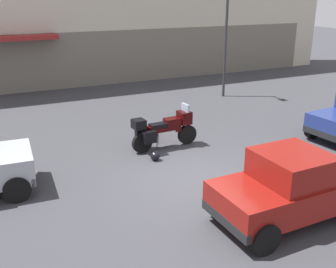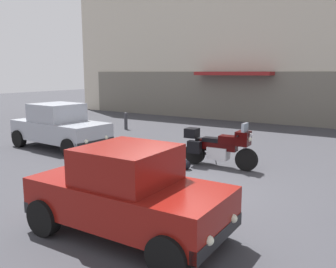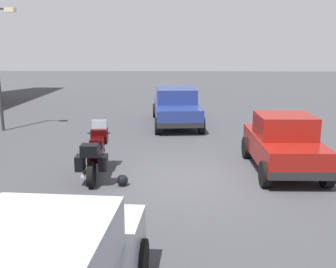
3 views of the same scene
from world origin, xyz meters
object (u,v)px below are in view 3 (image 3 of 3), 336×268
Objects in this scene: motorcycle at (96,154)px; streetlamp_curbside at (0,57)px; car_sedan_far at (176,106)px; car_compact_side at (283,143)px; helmet at (122,180)px.

motorcycle is 7.55m from streetlamp_curbside.
car_compact_side is at bearing -159.48° from car_sedan_far.
motorcycle is 8.09× the size of helmet.
car_sedan_far is at bearing -19.40° from motorcycle.
car_sedan_far and car_compact_side have the same top height.
car_compact_side is at bearing -85.65° from motorcycle.
car_compact_side reaches higher than helmet.
helmet is 0.08× the size of car_compact_side.
car_sedan_far is at bearing -77.66° from streetlamp_curbside.
car_compact_side is (-6.17, -3.01, -0.01)m from car_sedan_far.
streetlamp_curbside is at bearing 38.13° from motorcycle.
motorcycle is at bearing 158.61° from car_sedan_far.
streetlamp_curbside is (5.38, 4.78, 2.28)m from motorcycle.
car_sedan_far is (7.50, -1.17, 0.64)m from helmet.
motorcycle is 0.48× the size of car_sedan_far.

